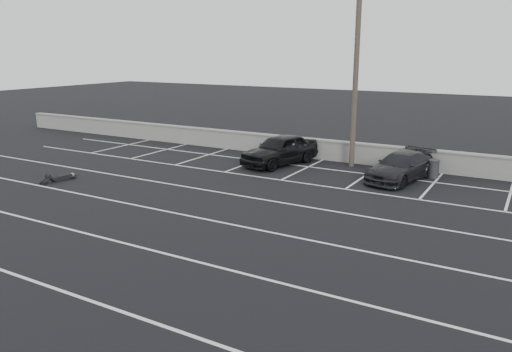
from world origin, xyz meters
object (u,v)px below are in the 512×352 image
Objects in this scene: utility_pole at (356,66)px; trash_bin at (433,169)px; car_right at (401,167)px; car_left at (280,150)px; person at (63,175)px.

utility_pole reaches higher than trash_bin.
car_right is 1.69m from trash_bin.
car_right is at bearing 13.52° from car_left.
utility_pole is 14.38m from person.
car_right is 5.32m from utility_pole.
person is at bearing -148.93° from trash_bin.
trash_bin is at bearing -5.43° from utility_pole.
utility_pole is at bearing 174.57° from trash_bin.
car_left is at bearing 52.67° from person.
car_left is 10.28m from person.
car_left is at bearing -169.33° from car_right.
trash_bin is (3.97, -0.38, -4.44)m from utility_pole.
car_left is 2.05× the size of person.
trash_bin is 0.38× the size of person.
person is at bearing -138.33° from car_right.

